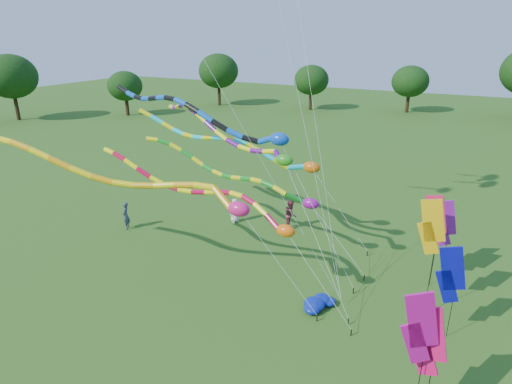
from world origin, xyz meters
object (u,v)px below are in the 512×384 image
at_px(blue_nylon_heap, 322,301).
at_px(person_c, 291,214).
at_px(tube_kite_orange, 129,178).
at_px(tube_kite_red, 212,197).
at_px(person_a, 235,210).
at_px(person_b, 126,216).

distance_m(blue_nylon_heap, person_c, 8.07).
bearing_deg(tube_kite_orange, tube_kite_red, 25.60).
relative_size(person_a, person_c, 0.86).
height_order(tube_kite_orange, person_a, tube_kite_orange).
xyz_separation_m(blue_nylon_heap, person_b, (-13.32, 2.06, 0.65)).
height_order(blue_nylon_heap, person_c, person_c).
bearing_deg(person_c, blue_nylon_heap, -170.73).
distance_m(person_a, person_b, 6.74).
distance_m(tube_kite_red, person_c, 8.13).
height_order(blue_nylon_heap, person_b, person_b).
height_order(tube_kite_orange, blue_nylon_heap, tube_kite_orange).
relative_size(blue_nylon_heap, person_c, 0.80).
relative_size(person_b, person_c, 0.95).
distance_m(blue_nylon_heap, person_b, 13.50).
height_order(tube_kite_orange, person_b, tube_kite_orange).
bearing_deg(person_b, person_c, 88.24).
relative_size(tube_kite_red, blue_nylon_heap, 9.13).
bearing_deg(person_b, tube_kite_red, 42.91).
bearing_deg(tube_kite_orange, blue_nylon_heap, 8.10).
distance_m(blue_nylon_heap, person_a, 9.92).
bearing_deg(tube_kite_red, person_a, 118.69).
relative_size(blue_nylon_heap, person_a, 0.93).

